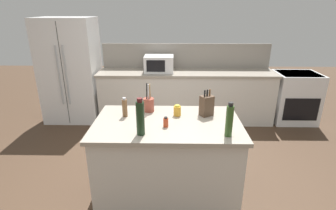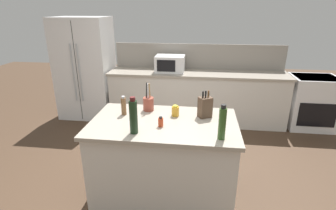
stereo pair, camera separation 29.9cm
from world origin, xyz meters
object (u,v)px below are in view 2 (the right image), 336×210
at_px(knife_block, 205,107).
at_px(spice_jar_paprika, 161,122).
at_px(microwave, 170,64).
at_px(refrigerator, 85,68).
at_px(pepper_grinder, 124,106).
at_px(utensil_crock, 148,103).
at_px(wine_bottle, 133,116).
at_px(olive_oil_bottle, 222,123).
at_px(range_oven, 311,102).
at_px(honey_jar, 175,111).

relative_size(knife_block, spice_jar_paprika, 2.82).
bearing_deg(microwave, refrigerator, 178.19).
relative_size(microwave, pepper_grinder, 2.46).
bearing_deg(pepper_grinder, knife_block, 2.73).
height_order(utensil_crock, wine_bottle, wine_bottle).
relative_size(utensil_crock, olive_oil_bottle, 0.99).
xyz_separation_m(range_oven, olive_oil_bottle, (-1.76, -2.50, 0.63)).
distance_m(knife_block, honey_jar, 0.32).
bearing_deg(knife_block, honey_jar, 152.02).
relative_size(range_oven, utensil_crock, 2.87).
xyz_separation_m(knife_block, utensil_crock, (-0.63, 0.11, -0.03)).
height_order(refrigerator, olive_oil_bottle, refrigerator).
bearing_deg(range_oven, microwave, 180.00).
distance_m(olive_oil_bottle, spice_jar_paprika, 0.61).
bearing_deg(microwave, range_oven, -0.00).
height_order(knife_block, wine_bottle, wine_bottle).
xyz_separation_m(utensil_crock, honey_jar, (0.32, -0.12, -0.03)).
xyz_separation_m(microwave, honey_jar, (0.30, -2.04, -0.09)).
bearing_deg(pepper_grinder, microwave, 82.88).
distance_m(knife_block, utensil_crock, 0.64).
bearing_deg(spice_jar_paprika, utensil_crock, 116.48).
height_order(utensil_crock, olive_oil_bottle, olive_oil_bottle).
bearing_deg(range_oven, olive_oil_bottle, -125.08).
distance_m(microwave, spice_jar_paprika, 2.33).
height_order(range_oven, utensil_crock, utensil_crock).
bearing_deg(knife_block, range_oven, 16.82).
bearing_deg(pepper_grinder, refrigerator, 122.95).
relative_size(olive_oil_bottle, spice_jar_paprika, 3.15).
bearing_deg(olive_oil_bottle, range_oven, 54.92).
height_order(microwave, olive_oil_bottle, olive_oil_bottle).
bearing_deg(refrigerator, honey_jar, -47.21).
xyz_separation_m(utensil_crock, olive_oil_bottle, (0.77, -0.59, 0.07)).
xyz_separation_m(microwave, knife_block, (0.61, -2.02, -0.03)).
relative_size(microwave, honey_jar, 4.32).
height_order(knife_block, olive_oil_bottle, olive_oil_bottle).
height_order(refrigerator, knife_block, refrigerator).
bearing_deg(wine_bottle, microwave, 89.09).
bearing_deg(range_oven, honey_jar, -137.40).
bearing_deg(range_oven, utensil_crock, -142.94).
bearing_deg(refrigerator, microwave, -1.81).
bearing_deg(knife_block, wine_bottle, -174.78).
bearing_deg(wine_bottle, refrigerator, 122.09).
bearing_deg(microwave, honey_jar, -81.59).
bearing_deg(honey_jar, olive_oil_bottle, -45.59).
xyz_separation_m(refrigerator, utensil_crock, (1.61, -1.96, 0.08)).
xyz_separation_m(refrigerator, range_oven, (4.15, -0.05, -0.47)).
distance_m(refrigerator, olive_oil_bottle, 3.50).
bearing_deg(wine_bottle, pepper_grinder, 117.52).
distance_m(refrigerator, utensil_crock, 2.54).
bearing_deg(utensil_crock, range_oven, 37.06).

